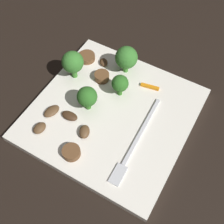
% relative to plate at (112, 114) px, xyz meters
% --- Properties ---
extents(ground_plane, '(1.40, 1.40, 0.00)m').
position_rel_plate_xyz_m(ground_plane, '(0.00, 0.00, -0.01)').
color(ground_plane, black).
extents(plate, '(0.27, 0.27, 0.01)m').
position_rel_plate_xyz_m(plate, '(0.00, 0.00, 0.00)').
color(plate, white).
rests_on(plate, ground_plane).
extents(fork, '(0.18, 0.02, 0.00)m').
position_rel_plate_xyz_m(fork, '(0.04, 0.07, 0.01)').
color(fork, silver).
rests_on(fork, plate).
extents(broccoli_floret_0, '(0.04, 0.04, 0.06)m').
position_rel_plate_xyz_m(broccoli_floret_0, '(-0.10, -0.03, 0.04)').
color(broccoli_floret_0, '#408630').
rests_on(broccoli_floret_0, plate).
extents(broccoli_floret_1, '(0.03, 0.03, 0.05)m').
position_rel_plate_xyz_m(broccoli_floret_1, '(-0.04, -0.01, 0.04)').
color(broccoli_floret_1, '#347525').
rests_on(broccoli_floret_1, plate).
extents(broccoli_floret_2, '(0.04, 0.04, 0.06)m').
position_rel_plate_xyz_m(broccoli_floret_2, '(-0.04, -0.10, 0.04)').
color(broccoli_floret_2, '#408630').
rests_on(broccoli_floret_2, plate).
extents(broccoli_floret_3, '(0.04, 0.04, 0.05)m').
position_rel_plate_xyz_m(broccoli_floret_3, '(0.01, -0.04, 0.04)').
color(broccoli_floret_3, '#347525').
rests_on(broccoli_floret_3, plate).
extents(sausage_slice_0, '(0.03, 0.03, 0.01)m').
position_rel_plate_xyz_m(sausage_slice_0, '(-0.06, -0.06, 0.01)').
color(sausage_slice_0, brown).
rests_on(sausage_slice_0, plate).
extents(sausage_slice_1, '(0.04, 0.04, 0.01)m').
position_rel_plate_xyz_m(sausage_slice_1, '(0.10, -0.02, 0.01)').
color(sausage_slice_1, brown).
rests_on(sausage_slice_1, plate).
extents(sausage_slice_2, '(0.04, 0.04, 0.01)m').
position_rel_plate_xyz_m(sausage_slice_2, '(-0.09, -0.11, 0.01)').
color(sausage_slice_2, brown).
rests_on(sausage_slice_2, plate).
extents(mushroom_0, '(0.02, 0.03, 0.01)m').
position_rel_plate_xyz_m(mushroom_0, '(0.05, -0.06, 0.01)').
color(mushroom_0, '#422B19').
rests_on(mushroom_0, plate).
extents(mushroom_1, '(0.03, 0.02, 0.01)m').
position_rel_plate_xyz_m(mushroom_1, '(0.09, -0.09, 0.01)').
color(mushroom_1, brown).
rests_on(mushroom_1, plate).
extents(mushroom_2, '(0.03, 0.03, 0.01)m').
position_rel_plate_xyz_m(mushroom_2, '(0.06, -0.02, 0.01)').
color(mushroom_2, brown).
rests_on(mushroom_2, plate).
extents(mushroom_3, '(0.03, 0.03, 0.01)m').
position_rel_plate_xyz_m(mushroom_3, '(0.05, -0.09, 0.01)').
color(mushroom_3, brown).
rests_on(mushroom_3, plate).
extents(mushroom_4, '(0.03, 0.03, 0.01)m').
position_rel_plate_xyz_m(mushroom_4, '(-0.09, -0.07, 0.01)').
color(mushroom_4, '#4C331E').
rests_on(mushroom_4, plate).
extents(pepper_strip_0, '(0.01, 0.04, 0.00)m').
position_rel_plate_xyz_m(pepper_strip_0, '(-0.08, 0.03, 0.01)').
color(pepper_strip_0, orange).
rests_on(pepper_strip_0, plate).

